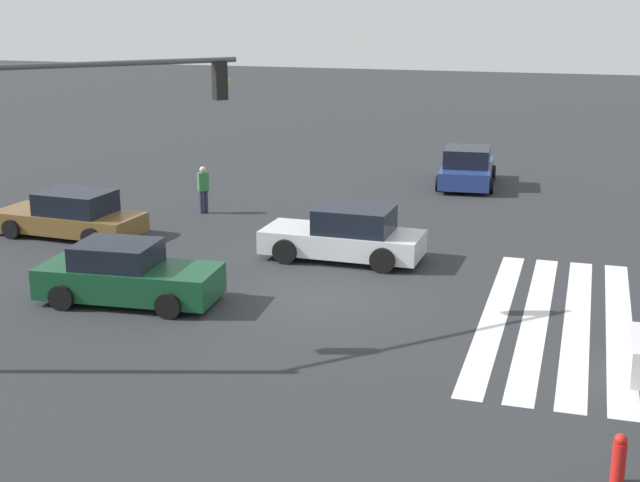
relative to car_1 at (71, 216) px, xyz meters
name	(u,v)px	position (x,y,z in m)	size (l,w,h in m)	color
ground_plane	(320,296)	(-3.41, -9.33, -0.66)	(144.60, 144.60, 0.00)	#2B2D30
crosswalk_markings	(577,322)	(-3.41, -15.66, -0.66)	(9.99, 4.40, 0.01)	silver
car_1	(71,216)	(0.00, 0.00, 0.00)	(2.37, 4.89, 1.46)	brown
car_2	(467,168)	(11.50, -10.98, 0.05)	(4.49, 2.47, 1.58)	navy
car_3	(346,236)	(-0.02, -9.08, 0.06)	(2.15, 4.67, 1.57)	silver
car_4	(127,275)	(-5.20, -4.84, 0.03)	(2.30, 4.59, 1.52)	#144728
pedestrian	(203,187)	(4.08, -2.76, 0.27)	(0.40, 0.42, 1.67)	#232842
fire_hydrant	(619,459)	(-10.71, -16.44, -0.23)	(0.22, 0.22, 0.86)	red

